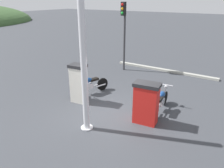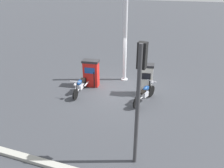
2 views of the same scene
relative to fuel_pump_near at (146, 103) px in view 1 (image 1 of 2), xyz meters
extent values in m
plane|color=#383A3F|center=(-0.05, 1.51, -0.75)|extent=(120.00, 120.00, 0.00)
cube|color=red|center=(0.00, 0.00, -0.07)|extent=(0.57, 0.85, 1.36)
cube|color=#1E478C|center=(0.24, 0.03, 0.23)|extent=(0.10, 0.56, 0.32)
cube|color=#262628|center=(0.00, 0.00, 0.67)|extent=(0.62, 0.94, 0.12)
cylinder|color=black|center=(0.25, 0.27, -0.28)|extent=(0.05, 0.05, 0.89)
cube|color=silver|center=(0.00, 3.02, 0.00)|extent=(0.52, 0.67, 1.50)
cube|color=black|center=(0.23, 3.05, 0.33)|extent=(0.09, 0.43, 0.32)
cube|color=#262628|center=(0.00, 3.02, 0.81)|extent=(0.57, 0.73, 0.12)
cylinder|color=black|center=(0.24, 3.24, -0.23)|extent=(0.05, 0.05, 0.98)
cylinder|color=black|center=(1.72, -0.08, -0.47)|extent=(0.56, 0.11, 0.56)
cylinder|color=black|center=(0.32, -0.21, -0.47)|extent=(0.56, 0.11, 0.56)
cube|color=silver|center=(1.07, -0.14, -0.37)|extent=(0.38, 0.23, 0.24)
cylinder|color=silver|center=(1.02, -0.15, -0.42)|extent=(1.05, 0.15, 0.05)
ellipsoid|color=navy|center=(1.14, -0.13, -0.09)|extent=(0.50, 0.26, 0.24)
cube|color=black|center=(0.80, -0.17, -0.12)|extent=(0.46, 0.24, 0.10)
cylinder|color=silver|center=(1.68, -0.08, -0.17)|extent=(0.26, 0.06, 0.57)
cylinder|color=silver|center=(1.60, -0.09, 0.15)|extent=(0.09, 0.56, 0.04)
sphere|color=silver|center=(1.70, -0.08, 0.03)|extent=(0.15, 0.15, 0.14)
cylinder|color=silver|center=(0.51, -0.07, -0.45)|extent=(0.55, 0.12, 0.07)
cylinder|color=black|center=(0.18, 3.35, -0.46)|extent=(0.58, 0.23, 0.59)
cylinder|color=black|center=(1.52, 2.93, -0.46)|extent=(0.58, 0.23, 0.59)
cube|color=silver|center=(0.80, 3.15, -0.36)|extent=(0.40, 0.30, 0.24)
cylinder|color=silver|center=(0.85, 3.14, -0.41)|extent=(1.02, 0.36, 0.05)
ellipsoid|color=navy|center=(0.73, 3.17, -0.08)|extent=(0.52, 0.35, 0.24)
cube|color=black|center=(1.06, 3.07, -0.11)|extent=(0.48, 0.32, 0.10)
cylinder|color=silver|center=(0.21, 3.34, -0.16)|extent=(0.26, 0.12, 0.57)
cylinder|color=silver|center=(0.29, 3.31, 0.16)|extent=(0.20, 0.55, 0.04)
sphere|color=silver|center=(0.20, 3.34, 0.04)|extent=(0.18, 0.18, 0.14)
cylinder|color=silver|center=(1.29, 2.87, -0.44)|extent=(0.55, 0.23, 0.07)
cylinder|color=#38383A|center=(4.77, 3.67, 1.19)|extent=(0.13, 0.13, 3.88)
cube|color=black|center=(4.64, 3.68, 2.77)|extent=(0.23, 0.26, 0.72)
sphere|color=red|center=(4.54, 3.69, 2.99)|extent=(0.17, 0.17, 0.15)
sphere|color=orange|center=(4.54, 3.69, 2.77)|extent=(0.17, 0.17, 0.15)
sphere|color=green|center=(4.54, 3.69, 2.55)|extent=(0.17, 0.17, 0.15)
cylinder|color=silver|center=(-1.42, 1.47, 1.52)|extent=(0.20, 0.20, 4.55)
cylinder|color=silver|center=(-1.42, 1.47, -0.73)|extent=(0.40, 0.40, 0.04)
cube|color=#9E9E93|center=(5.86, 1.51, -0.69)|extent=(0.30, 6.06, 0.12)
camera|label=1|loc=(-6.17, -2.67, 3.33)|focal=34.84mm
camera|label=2|loc=(10.17, 4.80, 4.55)|focal=35.69mm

